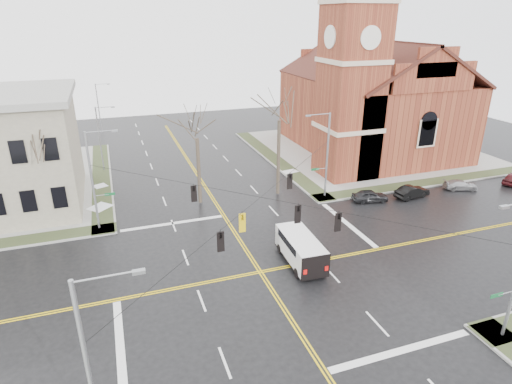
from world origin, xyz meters
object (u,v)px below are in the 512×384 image
object	(u,v)px
signal_pole_ne	(326,153)
parked_car_a	(370,196)
church	(369,92)
streetlight_north_b	(99,106)
streetlight_north_a	(101,137)
tree_ne	(279,115)
cargo_van	(299,247)
signal_pole_sw	(93,368)
tree_nw_near	(197,134)
parked_car_c	(461,185)
tree_nw_far	(43,149)
parked_car_b	(412,192)
signal_pole_nw	(94,178)

from	to	relation	value
signal_pole_ne	parked_car_a	xyz separation A→B (m)	(4.06, -2.66, -4.31)
church	streetlight_north_b	distance (m)	42.53
church	streetlight_north_a	bearing A→B (deg)	174.81
parked_car_a	tree_ne	bearing A→B (deg)	71.11
cargo_van	signal_pole_sw	bearing A→B (deg)	-138.59
church	tree_nw_near	distance (m)	28.37
signal_pole_sw	parked_car_c	xyz separation A→B (m)	(38.23, 19.93, -4.42)
signal_pole_sw	tree_nw_far	size ratio (longest dim) A/B	0.89
streetlight_north_a	tree_ne	xyz separation A→B (m)	(17.63, -14.21, 4.26)
parked_car_a	parked_car_c	world-z (taller)	parked_car_a
tree_nw_near	tree_ne	distance (m)	8.61
signal_pole_sw	parked_car_b	size ratio (longest dim) A/B	2.25
signal_pole_sw	cargo_van	xyz separation A→B (m)	(14.76, 11.98, -3.65)
signal_pole_sw	parked_car_b	world-z (taller)	signal_pole_sw
signal_pole_sw	parked_car_a	bearing A→B (deg)	37.29
signal_pole_ne	streetlight_north_b	xyz separation A→B (m)	(-21.97, 36.50, -0.48)
parked_car_b	parked_car_a	bearing A→B (deg)	74.83
signal_pole_nw	tree_nw_far	distance (m)	5.12
streetlight_north_a	church	bearing A→B (deg)	-5.19
streetlight_north_b	parked_car_b	distance (m)	50.45
church	streetlight_north_b	bearing A→B (deg)	146.75
church	cargo_van	world-z (taller)	church
signal_pole_ne	tree_nw_far	world-z (taller)	tree_nw_far
signal_pole_ne	tree_ne	xyz separation A→B (m)	(-4.34, 2.29, 3.78)
tree_nw_far	parked_car_b	bearing A→B (deg)	-8.95
signal_pole_sw	parked_car_c	world-z (taller)	signal_pole_sw
parked_car_a	cargo_van	bearing A→B (deg)	136.61
tree_nw_near	parked_car_b	bearing A→B (deg)	-15.15
signal_pole_ne	tree_ne	distance (m)	6.20
parked_car_b	tree_ne	xyz separation A→B (m)	(-13.25, 5.51, 8.07)
streetlight_north_a	cargo_van	world-z (taller)	streetlight_north_a
signal_pole_sw	streetlight_north_b	xyz separation A→B (m)	(0.67, 59.50, -0.48)
cargo_van	church	bearing A→B (deg)	51.07
signal_pole_nw	parked_car_c	distance (m)	38.61
streetlight_north_b	parked_car_c	size ratio (longest dim) A/B	2.17
signal_pole_nw	parked_car_a	world-z (taller)	signal_pole_nw
parked_car_c	tree_nw_far	xyz separation A→B (m)	(-42.12, 5.43, 6.77)
signal_pole_ne	parked_car_a	bearing A→B (deg)	-33.29
church	cargo_van	size ratio (longest dim) A/B	4.67
streetlight_north_a	parked_car_a	bearing A→B (deg)	-36.36
signal_pole_nw	tree_ne	size ratio (longest dim) A/B	0.75
signal_pole_nw	signal_pole_sw	size ratio (longest dim) A/B	1.00
streetlight_north_b	cargo_van	world-z (taller)	streetlight_north_b
signal_pole_nw	tree_nw_far	size ratio (longest dim) A/B	0.89
signal_pole_ne	streetlight_north_b	world-z (taller)	signal_pole_ne
streetlight_north_a	cargo_van	distance (m)	31.08
signal_pole_ne	parked_car_a	size ratio (longest dim) A/B	2.40
parked_car_a	tree_nw_near	xyz separation A→B (m)	(-16.90, 5.34, 6.80)
parked_car_b	tree_nw_far	size ratio (longest dim) A/B	0.40
church	signal_pole_ne	distance (m)	19.22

